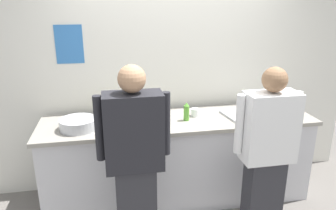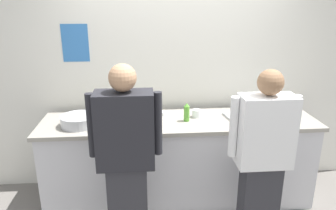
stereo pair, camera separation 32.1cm
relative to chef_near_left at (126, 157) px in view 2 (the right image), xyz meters
name	(u,v)px [view 2 (the right image)]	position (x,y,z in m)	size (l,w,h in m)	color
wall_back	(175,70)	(0.52, 1.16, 0.48)	(4.46, 0.11, 2.73)	silver
prep_counter	(179,160)	(0.52, 0.68, -0.41)	(2.85, 0.71, 0.94)	silver
chef_near_left	(126,157)	(0.00, 0.00, 0.00)	(0.61, 0.24, 1.66)	#2D2D33
chef_center	(263,157)	(1.16, -0.03, -0.03)	(0.59, 0.24, 1.61)	#2D2D33
plate_stack_front	(122,118)	(-0.07, 0.68, 0.09)	(0.24, 0.24, 0.06)	white
mixing_bowl_steel	(79,121)	(-0.48, 0.60, 0.11)	(0.35, 0.35, 0.10)	#B7BABF
sheet_tray	(249,117)	(1.26, 0.67, 0.07)	(0.46, 0.34, 0.02)	#B7BABF
squeeze_bottle_primary	(187,112)	(0.59, 0.64, 0.15)	(0.06, 0.06, 0.19)	#56A333
squeeze_bottle_secondary	(108,107)	(-0.22, 0.83, 0.16)	(0.06, 0.06, 0.21)	#E5E066
ramekin_orange_sauce	(162,113)	(0.35, 0.82, 0.08)	(0.09, 0.09, 0.04)	white
ramekin_red_sauce	(103,126)	(-0.24, 0.52, 0.08)	(0.09, 0.09, 0.04)	white
ramekin_green_sauce	(127,127)	(-0.01, 0.48, 0.08)	(0.10, 0.10, 0.04)	white
deli_cup	(196,113)	(0.71, 0.74, 0.10)	(0.09, 0.09, 0.08)	white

